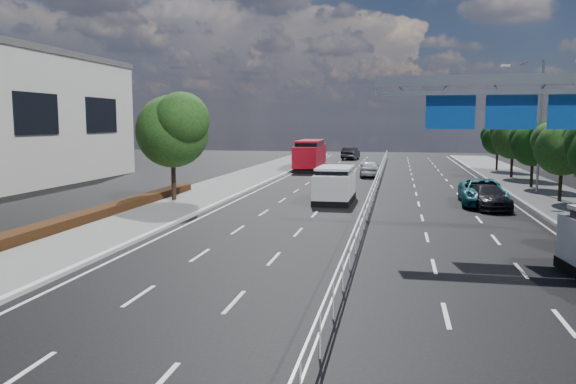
# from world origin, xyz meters

# --- Properties ---
(ground) EXTENTS (160.00, 160.00, 0.00)m
(ground) POSITION_xyz_m (0.00, 0.00, 0.00)
(ground) COLOR black
(ground) RESTS_ON ground
(kerb_near) EXTENTS (0.25, 140.00, 0.15)m
(kerb_near) POSITION_xyz_m (-9.00, 0.00, 0.07)
(kerb_near) COLOR silver
(kerb_near) RESTS_ON ground
(median_fence) EXTENTS (0.05, 85.00, 1.02)m
(median_fence) POSITION_xyz_m (0.00, 22.50, 0.53)
(median_fence) COLOR silver
(median_fence) RESTS_ON ground
(hedge_near) EXTENTS (1.00, 36.00, 0.44)m
(hedge_near) POSITION_xyz_m (-13.30, 5.00, 0.36)
(hedge_near) COLOR black
(hedge_near) RESTS_ON sidewalk_near
(overhead_gantry) EXTENTS (10.24, 0.38, 7.45)m
(overhead_gantry) POSITION_xyz_m (6.74, 10.05, 5.61)
(overhead_gantry) COLOR gray
(overhead_gantry) RESTS_ON ground
(streetlight_far) EXTENTS (2.78, 2.40, 9.00)m
(streetlight_far) POSITION_xyz_m (10.50, 26.00, 5.21)
(streetlight_far) COLOR gray
(streetlight_far) RESTS_ON ground
(near_tree_back) EXTENTS (4.84, 4.51, 6.69)m
(near_tree_back) POSITION_xyz_m (-11.94, 17.97, 4.61)
(near_tree_back) COLOR black
(near_tree_back) RESTS_ON ground
(far_tree_e) EXTENTS (3.63, 3.38, 5.13)m
(far_tree_e) POSITION_xyz_m (11.25, 21.98, 3.56)
(far_tree_e) COLOR black
(far_tree_e) RESTS_ON ground
(far_tree_f) EXTENTS (3.52, 3.28, 5.02)m
(far_tree_f) POSITION_xyz_m (11.24, 29.48, 3.49)
(far_tree_f) COLOR black
(far_tree_f) RESTS_ON ground
(far_tree_g) EXTENTS (3.96, 3.69, 5.45)m
(far_tree_g) POSITION_xyz_m (11.25, 36.98, 3.75)
(far_tree_g) COLOR black
(far_tree_g) RESTS_ON ground
(far_tree_h) EXTENTS (3.41, 3.18, 4.91)m
(far_tree_h) POSITION_xyz_m (11.24, 44.48, 3.42)
(far_tree_h) COLOR black
(far_tree_h) RESTS_ON ground
(white_minivan) EXTENTS (2.23, 5.05, 2.18)m
(white_minivan) POSITION_xyz_m (-2.27, 19.97, 1.07)
(white_minivan) COLOR black
(white_minivan) RESTS_ON ground
(red_bus) EXTENTS (2.79, 10.32, 3.06)m
(red_bus) POSITION_xyz_m (-7.50, 43.62, 1.60)
(red_bus) COLOR black
(red_bus) RESTS_ON ground
(near_car_silver) EXTENTS (2.04, 4.50, 1.50)m
(near_car_silver) POSITION_xyz_m (-1.00, 36.91, 0.75)
(near_car_silver) COLOR silver
(near_car_silver) RESTS_ON ground
(near_car_dark) EXTENTS (2.23, 5.01, 1.60)m
(near_car_dark) POSITION_xyz_m (-4.68, 60.48, 0.80)
(near_car_dark) COLOR black
(near_car_dark) RESTS_ON ground
(parked_car_teal) EXTENTS (2.78, 5.63, 1.53)m
(parked_car_teal) POSITION_xyz_m (6.50, 20.46, 0.77)
(parked_car_teal) COLOR #175E67
(parked_car_teal) RESTS_ON ground
(parked_car_dark) EXTENTS (2.32, 4.72, 1.32)m
(parked_car_dark) POSITION_xyz_m (6.61, 19.00, 0.66)
(parked_car_dark) COLOR black
(parked_car_dark) RESTS_ON ground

